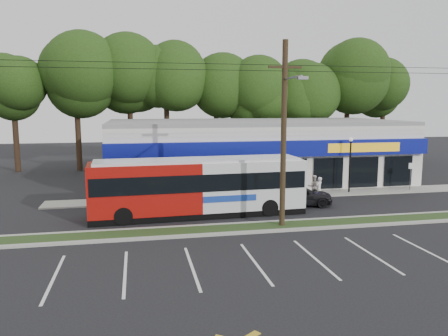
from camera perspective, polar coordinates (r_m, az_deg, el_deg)
name	(u,v)px	position (r m, az deg, el deg)	size (l,w,h in m)	color
ground	(232,236)	(22.67, 1.12, -8.81)	(120.00, 120.00, 0.00)	black
grass_strip	(228,229)	(23.59, 0.58, -7.97)	(40.00, 1.60, 0.12)	#2A3C18
curb_south	(232,233)	(22.79, 1.03, -8.53)	(40.00, 0.25, 0.14)	#9E9E93
curb_north	(225,225)	(24.39, 0.17, -7.40)	(40.00, 0.25, 0.14)	#9E9E93
sidewalk	(272,195)	(32.36, 6.32, -3.57)	(32.00, 2.20, 0.10)	#9E9E93
strip_mall	(254,151)	(38.66, 3.98, 2.29)	(25.00, 12.55, 5.30)	silver
utility_pole	(281,128)	(23.37, 7.48, 5.15)	(50.00, 2.77, 10.00)	black
lamp_post	(350,158)	(34.06, 16.16, 1.21)	(0.30, 0.30, 4.25)	black
sign_post	(411,172)	(36.59, 23.22, -0.43)	(0.45, 0.10, 2.23)	#59595E
tree_line	(217,88)	(47.98, -0.95, 10.36)	(46.76, 6.76, 11.83)	black
metrobus	(199,185)	(26.35, -3.32, -2.29)	(12.98, 3.24, 3.46)	#9B100B
car_dark	(297,194)	(29.33, 9.47, -3.39)	(1.86, 4.62, 1.57)	black
pedestrian_a	(319,188)	(31.47, 12.29, -2.63)	(0.59, 0.39, 1.63)	white
pedestrian_b	(314,187)	(32.00, 11.61, -2.39)	(0.81, 0.63, 1.67)	beige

